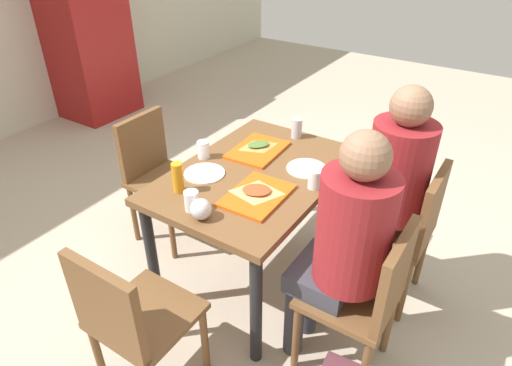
{
  "coord_description": "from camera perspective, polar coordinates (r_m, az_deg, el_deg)",
  "views": [
    {
      "loc": [
        -1.73,
        -1.12,
        1.96
      ],
      "look_at": [
        0.0,
        0.0,
        0.67
      ],
      "focal_mm": 30.97,
      "sensor_mm": 36.0,
      "label": 1
    }
  ],
  "objects": [
    {
      "name": "tray_red_near",
      "position": [
        2.18,
        0.16,
        -1.6
      ],
      "size": [
        0.37,
        0.27,
        0.02
      ],
      "primitive_type": "cube",
      "rotation": [
        0.0,
        0.0,
        0.03
      ],
      "color": "#D85914",
      "rests_on": "main_table"
    },
    {
      "name": "pizza_slice_b",
      "position": [
        2.61,
        0.28,
        4.89
      ],
      "size": [
        0.22,
        0.21,
        0.02
      ],
      "color": "#C68C47",
      "rests_on": "tray_red_far"
    },
    {
      "name": "paper_plate_center",
      "position": [
        2.38,
        -6.68,
        1.25
      ],
      "size": [
        0.22,
        0.22,
        0.01
      ],
      "primitive_type": "cylinder",
      "color": "white",
      "rests_on": "main_table"
    },
    {
      "name": "paper_plate_near_edge",
      "position": [
        2.43,
        6.56,
        1.89
      ],
      "size": [
        0.22,
        0.22,
        0.01
      ],
      "primitive_type": "cylinder",
      "color": "white",
      "rests_on": "main_table"
    },
    {
      "name": "chair_near_left",
      "position": [
        2.07,
        14.27,
        -13.7
      ],
      "size": [
        0.4,
        0.4,
        0.86
      ],
      "color": "brown",
      "rests_on": "ground_plane"
    },
    {
      "name": "condiment_bottle",
      "position": [
        2.22,
        -10.06,
        0.69
      ],
      "size": [
        0.06,
        0.06,
        0.16
      ],
      "primitive_type": "cylinder",
      "color": "orange",
      "rests_on": "main_table"
    },
    {
      "name": "person_in_brown_jacket",
      "position": [
        2.4,
        16.82,
        0.37
      ],
      "size": [
        0.32,
        0.42,
        1.27
      ],
      "color": "#383842",
      "rests_on": "ground_plane"
    },
    {
      "name": "plastic_cup_b",
      "position": [
        2.25,
        7.62,
        0.51
      ],
      "size": [
        0.07,
        0.07,
        0.1
      ],
      "primitive_type": "cylinder",
      "color": "white",
      "rests_on": "main_table"
    },
    {
      "name": "plastic_cup_c",
      "position": [
        2.09,
        -8.31,
        -2.29
      ],
      "size": [
        0.07,
        0.07,
        0.1
      ],
      "primitive_type": "cylinder",
      "color": "white",
      "rests_on": "main_table"
    },
    {
      "name": "main_table",
      "position": [
        2.45,
        -0.0,
        -0.51
      ],
      "size": [
        1.15,
        0.79,
        0.74
      ],
      "color": "brown",
      "rests_on": "ground_plane"
    },
    {
      "name": "ground_plane",
      "position": [
        2.85,
        -0.0,
        -11.6
      ],
      "size": [
        10.0,
        10.0,
        0.02
      ],
      "primitive_type": "cube",
      "color": "#B7A893"
    },
    {
      "name": "foil_bundle",
      "position": [
        2.03,
        -7.13,
        -3.37
      ],
      "size": [
        0.1,
        0.1,
        0.1
      ],
      "primitive_type": "sphere",
      "color": "silver",
      "rests_on": "main_table"
    },
    {
      "name": "chair_far_side",
      "position": [
        2.95,
        -12.8,
        1.75
      ],
      "size": [
        0.4,
        0.4,
        0.86
      ],
      "color": "brown",
      "rests_on": "ground_plane"
    },
    {
      "name": "chair_near_right",
      "position": [
        2.51,
        18.96,
        -5.35
      ],
      "size": [
        0.4,
        0.4,
        0.86
      ],
      "color": "brown",
      "rests_on": "ground_plane"
    },
    {
      "name": "pizza_slice_a",
      "position": [
        2.18,
        0.07,
        -1.03
      ],
      "size": [
        0.24,
        0.26,
        0.02
      ],
      "color": "#DBAD60",
      "rests_on": "tray_red_near"
    },
    {
      "name": "tray_red_far",
      "position": [
        2.59,
        0.23,
        4.29
      ],
      "size": [
        0.38,
        0.28,
        0.02
      ],
      "primitive_type": "cube",
      "rotation": [
        0.0,
        0.0,
        0.06
      ],
      "color": "#D85914",
      "rests_on": "main_table"
    },
    {
      "name": "drink_fridge",
      "position": [
        5.04,
        -21.2,
        18.57
      ],
      "size": [
        0.7,
        0.6,
        1.9
      ],
      "primitive_type": "cube",
      "color": "maroon",
      "rests_on": "ground_plane"
    },
    {
      "name": "chair_left_end",
      "position": [
        1.99,
        -15.94,
        -16.47
      ],
      "size": [
        0.4,
        0.4,
        0.86
      ],
      "color": "brown",
      "rests_on": "ground_plane"
    },
    {
      "name": "soda_can",
      "position": [
        2.75,
        5.28,
        7.07
      ],
      "size": [
        0.07,
        0.07,
        0.12
      ],
      "primitive_type": "cylinder",
      "color": "#B7BCC6",
      "rests_on": "main_table"
    },
    {
      "name": "person_in_red",
      "position": [
        1.94,
        11.36,
        -7.16
      ],
      "size": [
        0.32,
        0.42,
        1.27
      ],
      "color": "#383842",
      "rests_on": "ground_plane"
    },
    {
      "name": "plastic_cup_a",
      "position": [
        2.53,
        -6.8,
        4.31
      ],
      "size": [
        0.07,
        0.07,
        0.1
      ],
      "primitive_type": "cylinder",
      "color": "white",
      "rests_on": "main_table"
    }
  ]
}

